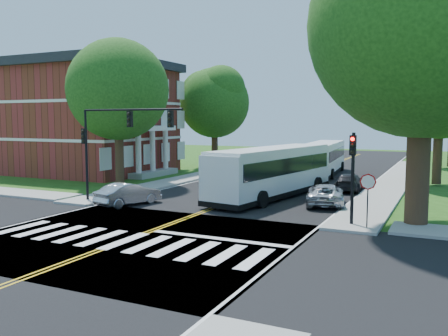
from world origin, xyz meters
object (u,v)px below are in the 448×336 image
Objects in this scene: signal_ne at (353,166)px; bus_follow at (324,158)px; bus_lead at (273,171)px; hatchback at (128,194)px; signal_nw at (115,133)px; suv at (325,194)px; dark_sedan at (349,182)px.

signal_ne is 22.44m from bus_follow.
hatchback is at bearing 53.15° from bus_lead.
bus_follow is at bearing -80.48° from bus_lead.
bus_lead is 9.60m from hatchback.
signal_nw is at bearing 50.62° from bus_lead.
suv is (10.72, 5.20, -0.04)m from hatchback.
bus_follow reaches higher than hatchback.
suv is at bearing 99.08° from bus_follow.
signal_nw reaches higher than signal_ne.
bus_lead is 2.83× the size of suv.
bus_follow is 16.61m from suv.
bus_lead is 1.09× the size of bus_follow.
signal_nw is 13.22m from suv.
suv is at bearing 168.33° from bus_lead.
signal_nw is at bearing -179.95° from signal_ne.
bus_lead reaches higher than suv.
signal_nw is 1.55× the size of suv.
dark_sedan is at bearing 101.27° from signal_ne.
signal_ne is 1.06× the size of hatchback.
bus_follow is 2.59× the size of suv.
signal_ne is at bearing -165.51° from hatchback.
bus_lead is at bearing -120.72° from hatchback.
suv is (4.04, -16.08, -0.96)m from bus_follow.
signal_ne is 0.37× the size of bus_follow.
hatchback reaches higher than suv.
hatchback is 16.07m from dark_sedan.
signal_nw is 10.54m from bus_lead.
bus_follow reaches higher than dark_sedan.
bus_follow is at bearing -69.83° from dark_sedan.
bus_lead is 14.63m from bus_follow.
signal_nw reaches higher than suv.
bus_lead reaches higher than bus_follow.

